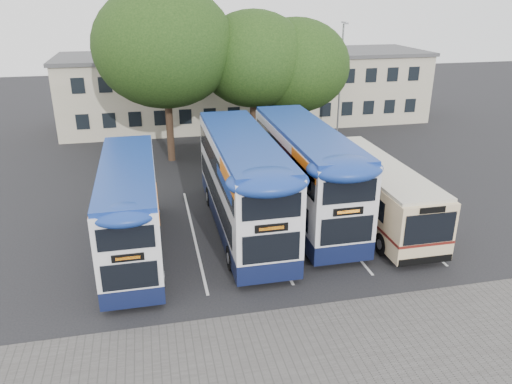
{
  "coord_description": "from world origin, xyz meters",
  "views": [
    {
      "loc": [
        -9.0,
        -17.2,
        11.11
      ],
      "look_at": [
        -4.09,
        5.0,
        1.98
      ],
      "focal_mm": 35.0,
      "sensor_mm": 36.0,
      "label": 1
    }
  ],
  "objects_px": {
    "tree_left": "(164,47)",
    "tree_right": "(295,66)",
    "bus_dd_left": "(130,205)",
    "bus_dd_mid": "(242,180)",
    "tree_mid": "(253,59)",
    "lamp_post": "(341,75)",
    "bus_dd_right": "(305,169)",
    "bus_single": "(374,188)"
  },
  "relations": [
    {
      "from": "tree_left",
      "to": "tree_right",
      "type": "distance_m",
      "value": 9.3
    },
    {
      "from": "bus_dd_left",
      "to": "bus_dd_mid",
      "type": "distance_m",
      "value": 5.5
    },
    {
      "from": "tree_mid",
      "to": "bus_dd_left",
      "type": "bearing_deg",
      "value": -122.43
    },
    {
      "from": "lamp_post",
      "to": "bus_dd_mid",
      "type": "height_order",
      "value": "lamp_post"
    },
    {
      "from": "lamp_post",
      "to": "tree_left",
      "type": "xyz_separation_m",
      "value": [
        -13.56,
        -2.91,
        2.71
      ]
    },
    {
      "from": "lamp_post",
      "to": "tree_right",
      "type": "bearing_deg",
      "value": -153.46
    },
    {
      "from": "tree_right",
      "to": "bus_dd_right",
      "type": "xyz_separation_m",
      "value": [
        -2.87,
        -11.82,
        -3.59
      ]
    },
    {
      "from": "lamp_post",
      "to": "tree_right",
      "type": "distance_m",
      "value": 5.07
    },
    {
      "from": "tree_mid",
      "to": "bus_single",
      "type": "xyz_separation_m",
      "value": [
        3.65,
        -12.54,
        -5.06
      ]
    },
    {
      "from": "tree_left",
      "to": "bus_dd_left",
      "type": "distance_m",
      "value": 14.51
    },
    {
      "from": "bus_single",
      "to": "tree_mid",
      "type": "bearing_deg",
      "value": 106.23
    },
    {
      "from": "bus_dd_left",
      "to": "bus_dd_mid",
      "type": "height_order",
      "value": "bus_dd_mid"
    },
    {
      "from": "tree_right",
      "to": "bus_dd_left",
      "type": "bearing_deg",
      "value": -130.03
    },
    {
      "from": "tree_left",
      "to": "tree_mid",
      "type": "relative_size",
      "value": 1.16
    },
    {
      "from": "bus_dd_left",
      "to": "bus_single",
      "type": "relative_size",
      "value": 0.96
    },
    {
      "from": "lamp_post",
      "to": "bus_single",
      "type": "distance_m",
      "value": 16.06
    },
    {
      "from": "lamp_post",
      "to": "tree_mid",
      "type": "distance_m",
      "value": 8.21
    },
    {
      "from": "tree_mid",
      "to": "bus_dd_left",
      "type": "relative_size",
      "value": 1.01
    },
    {
      "from": "bus_dd_mid",
      "to": "bus_dd_right",
      "type": "relative_size",
      "value": 1.0
    },
    {
      "from": "lamp_post",
      "to": "tree_mid",
      "type": "height_order",
      "value": "tree_mid"
    },
    {
      "from": "tree_left",
      "to": "bus_dd_left",
      "type": "bearing_deg",
      "value": -100.83
    },
    {
      "from": "lamp_post",
      "to": "tree_mid",
      "type": "relative_size",
      "value": 0.9
    },
    {
      "from": "tree_left",
      "to": "tree_mid",
      "type": "xyz_separation_m",
      "value": [
        6.0,
        0.23,
        -0.97
      ]
    },
    {
      "from": "lamp_post",
      "to": "bus_single",
      "type": "relative_size",
      "value": 0.87
    },
    {
      "from": "lamp_post",
      "to": "bus_dd_left",
      "type": "relative_size",
      "value": 0.91
    },
    {
      "from": "lamp_post",
      "to": "tree_mid",
      "type": "bearing_deg",
      "value": -160.5
    },
    {
      "from": "bus_single",
      "to": "lamp_post",
      "type": "bearing_deg",
      "value": 75.6
    },
    {
      "from": "tree_mid",
      "to": "bus_dd_right",
      "type": "bearing_deg",
      "value": -88.63
    },
    {
      "from": "tree_right",
      "to": "bus_dd_mid",
      "type": "distance_m",
      "value": 14.58
    },
    {
      "from": "bus_dd_left",
      "to": "bus_single",
      "type": "distance_m",
      "value": 12.22
    },
    {
      "from": "tree_right",
      "to": "lamp_post",
      "type": "bearing_deg",
      "value": 26.54
    },
    {
      "from": "bus_dd_mid",
      "to": "tree_mid",
      "type": "bearing_deg",
      "value": 75.35
    },
    {
      "from": "bus_dd_mid",
      "to": "bus_single",
      "type": "relative_size",
      "value": 1.1
    },
    {
      "from": "tree_mid",
      "to": "bus_dd_right",
      "type": "relative_size",
      "value": 0.88
    },
    {
      "from": "tree_left",
      "to": "bus_single",
      "type": "height_order",
      "value": "tree_left"
    },
    {
      "from": "lamp_post",
      "to": "tree_left",
      "type": "distance_m",
      "value": 14.13
    },
    {
      "from": "tree_mid",
      "to": "bus_single",
      "type": "height_order",
      "value": "tree_mid"
    },
    {
      "from": "tree_right",
      "to": "bus_dd_mid",
      "type": "xyz_separation_m",
      "value": [
        -6.32,
        -12.64,
        -3.59
      ]
    },
    {
      "from": "tree_left",
      "to": "bus_dd_mid",
      "type": "xyz_separation_m",
      "value": [
        2.82,
        -11.94,
        -5.15
      ]
    },
    {
      "from": "lamp_post",
      "to": "bus_dd_left",
      "type": "xyz_separation_m",
      "value": [
        -16.08,
        -16.1,
        -2.79
      ]
    },
    {
      "from": "bus_single",
      "to": "bus_dd_mid",
      "type": "bearing_deg",
      "value": 176.85
    },
    {
      "from": "bus_dd_right",
      "to": "bus_dd_mid",
      "type": "bearing_deg",
      "value": -166.67
    }
  ]
}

